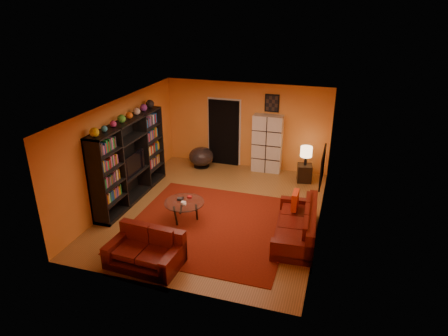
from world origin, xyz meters
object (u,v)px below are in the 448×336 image
(table_lamp, at_px, (306,152))
(entertainment_unit, at_px, (130,161))
(sofa, at_px, (299,226))
(loveseat, at_px, (147,250))
(storage_cabinet, at_px, (267,144))
(bowl_chair, at_px, (201,157))
(coffee_table, at_px, (184,204))
(tv, at_px, (131,164))
(side_table, at_px, (304,173))

(table_lamp, bearing_deg, entertainment_unit, -150.37)
(sofa, distance_m, table_lamp, 3.06)
(table_lamp, bearing_deg, loveseat, -117.59)
(storage_cabinet, bearing_deg, sofa, -68.37)
(entertainment_unit, bearing_deg, storage_cabinet, 43.29)
(entertainment_unit, xyz_separation_m, table_lamp, (4.17, 2.37, -0.16))
(bowl_chair, bearing_deg, coffee_table, -76.61)
(coffee_table, bearing_deg, entertainment_unit, 158.99)
(sofa, relative_size, storage_cabinet, 1.22)
(entertainment_unit, relative_size, storage_cabinet, 1.73)
(tv, height_order, storage_cabinet, storage_cabinet)
(bowl_chair, bearing_deg, table_lamp, -2.32)
(entertainment_unit, relative_size, coffee_table, 3.20)
(storage_cabinet, bearing_deg, loveseat, -105.24)
(sofa, relative_size, side_table, 4.23)
(storage_cabinet, relative_size, bowl_chair, 2.26)
(coffee_table, bearing_deg, sofa, 1.10)
(sofa, distance_m, coffee_table, 2.67)
(coffee_table, distance_m, bowl_chair, 3.26)
(storage_cabinet, bearing_deg, table_lamp, -20.92)
(tv, xyz_separation_m, storage_cabinet, (2.92, 2.85, -0.13))
(entertainment_unit, distance_m, side_table, 4.86)
(table_lamp, bearing_deg, sofa, -85.38)
(loveseat, xyz_separation_m, coffee_table, (0.08, 1.75, 0.14))
(storage_cabinet, bearing_deg, bowl_chair, -172.59)
(entertainment_unit, distance_m, tv, 0.09)
(sofa, xyz_separation_m, coffee_table, (-2.67, -0.05, 0.14))
(coffee_table, xyz_separation_m, bowl_chair, (-0.75, 3.17, -0.10))
(entertainment_unit, relative_size, loveseat, 2.04)
(tv, xyz_separation_m, bowl_chair, (0.94, 2.55, -0.66))
(storage_cabinet, bearing_deg, tv, -136.89)
(tv, height_order, sofa, tv)
(sofa, relative_size, loveseat, 1.44)
(tv, height_order, side_table, tv)
(entertainment_unit, relative_size, side_table, 6.00)
(entertainment_unit, relative_size, table_lamp, 5.48)
(tv, distance_m, coffee_table, 1.89)
(coffee_table, height_order, side_table, side_table)
(loveseat, height_order, side_table, loveseat)
(sofa, distance_m, storage_cabinet, 3.75)
(tv, distance_m, sofa, 4.45)
(sofa, xyz_separation_m, loveseat, (-2.74, -1.80, -0.00))
(sofa, distance_m, side_table, 3.00)
(entertainment_unit, height_order, table_lamp, entertainment_unit)
(storage_cabinet, height_order, side_table, storage_cabinet)
(tv, xyz_separation_m, coffee_table, (1.69, -0.62, -0.57))
(loveseat, relative_size, coffee_table, 1.57)
(coffee_table, distance_m, table_lamp, 3.92)
(storage_cabinet, relative_size, side_table, 3.46)
(tv, distance_m, storage_cabinet, 4.08)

